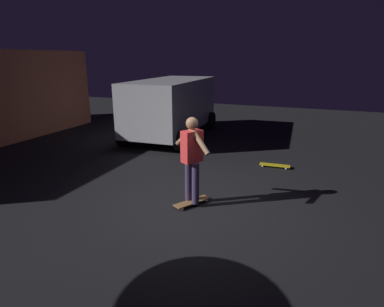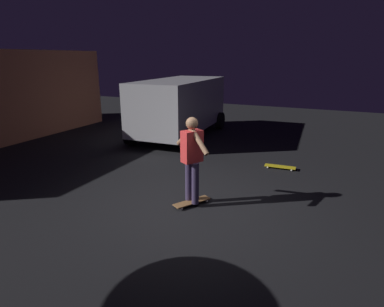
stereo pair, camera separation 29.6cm
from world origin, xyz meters
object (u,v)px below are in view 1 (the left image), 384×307
at_px(parked_van, 172,105).
at_px(skater, 192,154).
at_px(skateboard_ridden, 192,202).
at_px(skateboard_spare, 275,165).

distance_m(parked_van, skater, 5.76).
bearing_deg(skater, parked_van, 29.01).
distance_m(skateboard_ridden, skater, 0.98).
relative_size(skateboard_ridden, skateboard_spare, 0.98).
relative_size(parked_van, skateboard_spare, 5.96).
bearing_deg(skater, skateboard_spare, -22.51).
height_order(parked_van, skater, parked_van).
height_order(skateboard_ridden, skateboard_spare, same).
height_order(skateboard_spare, skater, skater).
xyz_separation_m(parked_van, skateboard_ridden, (-5.03, -2.79, -1.11)).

